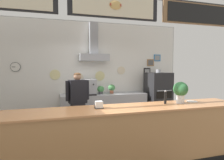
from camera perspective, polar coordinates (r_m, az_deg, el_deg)
The scene contains 14 objects.
ground_plane at distance 3.82m, azimuth 0.77°, elevation -22.68°, with size 6.94×6.94×0.00m, color #514C47.
back_wall_assembly at distance 5.77m, azimuth -6.31°, elevation 3.06°, with size 5.78×2.68×3.07m.
service_counter at distance 3.43m, azimuth 1.91°, elevation -16.63°, with size 4.79×0.75×1.02m.
back_prep_counter at distance 5.73m, azimuth -2.38°, elevation -8.75°, with size 2.49×0.62×0.93m.
pizza_oven at distance 6.17m, azimuth 13.48°, elevation -4.97°, with size 0.66×0.74×1.64m.
shop_worker at distance 4.35m, azimuth -10.13°, elevation -7.55°, with size 0.52×0.29×1.59m.
espresso_machine at distance 5.49m, azimuth -7.49°, elevation -2.10°, with size 0.51×0.48×0.43m.
potted_sage at distance 5.71m, azimuth -0.12°, elevation -2.45°, with size 0.21×0.21×0.26m.
potted_rosemary at distance 5.58m, azimuth -3.39°, elevation -2.84°, with size 0.20×0.20×0.23m.
potted_oregano at distance 5.45m, azimuth -11.84°, elevation -3.22°, with size 0.14×0.14×0.21m.
napkin_holder at distance 3.27m, azimuth -3.94°, elevation -7.38°, with size 0.15×0.14×0.13m.
pepper_grinder at distance 3.75m, azimuth 15.58°, elevation -4.91°, with size 0.05×0.05×0.26m.
basil_vase at distance 3.89m, azimuth 19.69°, elevation -3.10°, with size 0.28×0.28×0.41m.
condiment_plate at distance 4.16m, azimuth 22.64°, elevation -5.91°, with size 0.21×0.21×0.01m.
Camera 1 is at (-1.02, -3.26, 1.71)m, focal length 30.76 mm.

